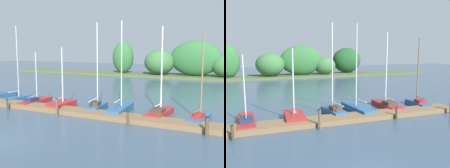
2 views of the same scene
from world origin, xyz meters
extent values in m
cube|color=brown|center=(0.00, 8.60, 0.17)|extent=(24.20, 1.80, 0.35)
cube|color=#4C5B38|center=(0.00, 41.07, 0.20)|extent=(68.31, 8.00, 0.40)
ellipsoid|color=#386B38|center=(-1.68, 40.32, 2.76)|extent=(5.71, 5.26, 4.72)
ellipsoid|color=#2D6633|center=(-9.44, 40.76, 3.52)|extent=(4.42, 3.07, 6.25)
ellipsoid|color=#2D6633|center=(4.79, 40.70, 3.55)|extent=(8.98, 3.71, 6.30)
cube|color=#285684|center=(-10.33, 12.28, 0.25)|extent=(0.69, 1.09, 0.47)
cube|color=#285684|center=(-7.50, 10.43, 0.22)|extent=(1.06, 2.83, 0.45)
cube|color=#285684|center=(-7.44, 11.69, 0.20)|extent=(0.54, 0.72, 0.38)
cylinder|color=#B7B7BC|center=(-7.49, 10.64, 3.99)|extent=(0.09, 0.09, 7.09)
cylinder|color=#B7B7BC|center=(-7.52, 10.02, 1.01)|extent=(0.15, 1.39, 0.09)
cube|color=maroon|center=(-4.85, 10.09, 0.20)|extent=(1.39, 4.16, 0.41)
cube|color=maroon|center=(-4.97, 11.93, 0.18)|extent=(0.68, 1.06, 0.35)
cube|color=#1E2847|center=(-4.82, 9.58, 0.54)|extent=(0.92, 1.28, 0.26)
cylinder|color=#B7B7BC|center=(-4.87, 10.40, 2.67)|extent=(0.10, 0.10, 4.54)
cylinder|color=#B7B7BC|center=(-4.83, 9.79, 0.77)|extent=(0.16, 1.35, 0.07)
cube|color=maroon|center=(-1.50, 9.79, 0.28)|extent=(1.47, 2.83, 0.56)
cube|color=maroon|center=(-1.45, 11.04, 0.25)|extent=(0.78, 0.72, 0.48)
cylinder|color=#B7B7BC|center=(-1.49, 10.00, 2.98)|extent=(0.12, 0.12, 4.83)
cylinder|color=#B7B7BC|center=(-1.51, 9.37, 0.95)|extent=(0.11, 1.39, 0.06)
cube|color=#285684|center=(1.80, 10.36, 0.25)|extent=(1.47, 2.98, 0.50)
cube|color=#285684|center=(1.62, 11.64, 0.23)|extent=(0.69, 0.79, 0.43)
cube|color=#3D3328|center=(1.85, 10.01, 0.67)|extent=(0.92, 0.96, 0.33)
cylinder|color=silver|center=(1.77, 10.58, 3.98)|extent=(0.09, 0.09, 6.95)
cylinder|color=silver|center=(1.89, 9.70, 1.06)|extent=(0.36, 1.97, 0.08)
cube|color=#285684|center=(4.01, 10.41, 0.29)|extent=(1.57, 4.07, 0.57)
cube|color=#285684|center=(3.83, 12.18, 0.26)|extent=(0.74, 1.05, 0.49)
cylinder|color=silver|center=(3.98, 10.70, 4.04)|extent=(0.09, 0.09, 6.93)
cylinder|color=silver|center=(4.06, 9.95, 1.13)|extent=(0.25, 1.67, 0.07)
cube|color=maroon|center=(7.21, 10.86, 0.22)|extent=(1.41, 3.92, 0.44)
cube|color=maroon|center=(7.28, 12.61, 0.20)|extent=(0.73, 0.99, 0.37)
cube|color=#3D3328|center=(7.19, 10.38, 0.58)|extent=(0.99, 1.20, 0.28)
cylinder|color=silver|center=(7.22, 11.15, 3.70)|extent=(0.12, 0.12, 6.53)
cylinder|color=silver|center=(7.20, 10.54, 0.96)|extent=(0.13, 1.37, 0.08)
cube|color=#285684|center=(10.31, 10.36, 0.22)|extent=(1.41, 3.19, 0.45)
cube|color=#285684|center=(10.51, 11.74, 0.20)|extent=(0.64, 0.84, 0.38)
cube|color=maroon|center=(10.26, 9.98, 0.60)|extent=(0.86, 1.02, 0.29)
cylinder|color=#7F6647|center=(10.35, 10.59, 3.45)|extent=(0.11, 0.11, 6.01)
cylinder|color=#7F6647|center=(10.25, 9.93, 0.93)|extent=(0.28, 1.49, 0.06)
cylinder|color=#3D3323|center=(-5.44, 7.27, 0.45)|extent=(0.16, 0.16, 0.91)
cylinder|color=black|center=(-5.44, 7.27, 0.93)|extent=(0.19, 0.19, 0.04)
cylinder|color=brown|center=(-0.17, 7.42, 0.67)|extent=(0.16, 0.16, 1.35)
cylinder|color=black|center=(-0.17, 7.42, 1.37)|extent=(0.19, 0.19, 0.04)
cylinder|color=#4C3D28|center=(5.94, 7.53, 0.46)|extent=(0.17, 0.17, 0.93)
cylinder|color=black|center=(5.94, 7.53, 0.95)|extent=(0.20, 0.20, 0.04)
cylinder|color=#4C3D28|center=(11.21, 7.32, 0.58)|extent=(0.24, 0.24, 1.16)
cylinder|color=black|center=(11.21, 7.32, 1.18)|extent=(0.27, 0.27, 0.04)
camera|label=1|loc=(13.16, -9.41, 5.27)|focal=43.36mm
camera|label=2|loc=(-3.80, -6.13, 5.03)|focal=34.83mm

